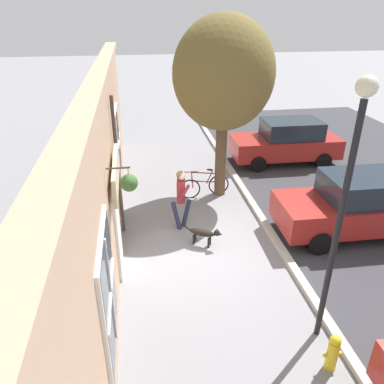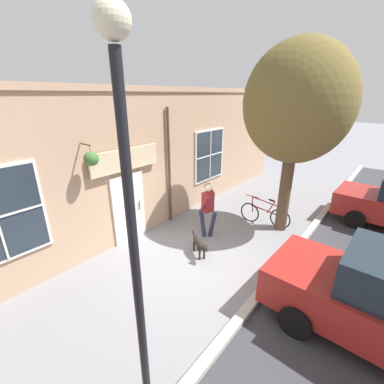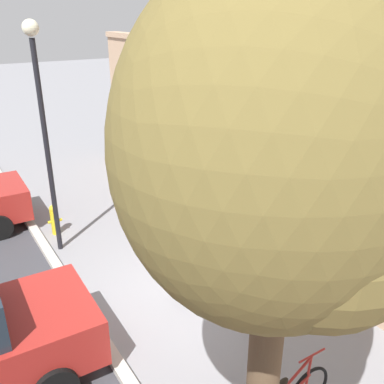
# 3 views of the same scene
# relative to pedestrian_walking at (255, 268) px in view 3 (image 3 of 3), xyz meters

# --- Properties ---
(ground_plane) EXTENTS (90.00, 90.00, 0.00)m
(ground_plane) POSITION_rel_pedestrian_walking_xyz_m (0.45, -1.22, -1.09)
(ground_plane) COLOR gray
(storefront_facade) EXTENTS (0.95, 18.00, 4.46)m
(storefront_facade) POSITION_rel_pedestrian_walking_xyz_m (-1.89, -1.23, 1.15)
(storefront_facade) COLOR tan
(storefront_facade) RESTS_ON ground_plane
(pedestrian_walking) EXTENTS (0.63, 0.60, 1.79)m
(pedestrian_walking) POSITION_rel_pedestrian_walking_xyz_m (0.00, 0.00, 0.00)
(pedestrian_walking) COLOR #282D47
(pedestrian_walking) RESTS_ON ground_plane
(dog_on_leash) EXTENTS (0.99, 0.61, 0.58)m
(dog_on_leash) POSITION_rel_pedestrian_walking_xyz_m (0.48, -1.00, -0.71)
(dog_on_leash) COLOR black
(dog_on_leash) RESTS_ON ground_plane
(street_tree_by_curb) EXTENTS (3.10, 2.79, 5.70)m
(street_tree_by_curb) POSITION_rel_pedestrian_walking_xyz_m (1.57, 2.07, 2.77)
(street_tree_by_curb) COLOR brown
(street_tree_by_curb) RESTS_ON ground_plane
(street_lamp) EXTENTS (0.32, 0.32, 4.95)m
(street_lamp) POSITION_rel_pedestrian_walking_xyz_m (2.13, -4.34, 2.13)
(street_lamp) COLOR black
(street_lamp) RESTS_ON ground_plane
(fire_hydrant) EXTENTS (0.34, 0.20, 0.77)m
(fire_hydrant) POSITION_rel_pedestrian_walking_xyz_m (1.99, -5.13, -0.70)
(fire_hydrant) COLOR gold
(fire_hydrant) RESTS_ON ground_plane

